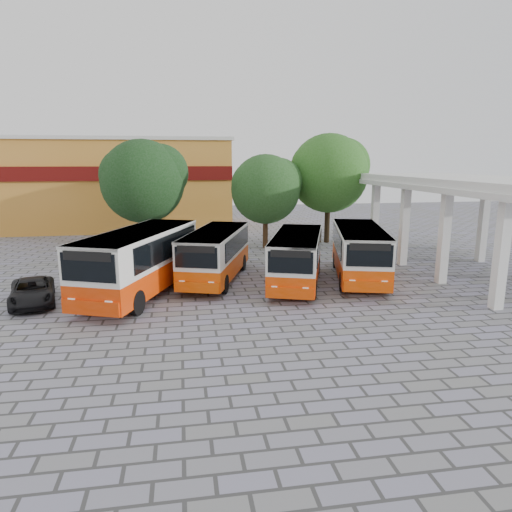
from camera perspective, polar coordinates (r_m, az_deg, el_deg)
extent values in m
plane|color=slate|center=(21.24, 6.17, -5.51)|extent=(90.00, 90.00, 0.00)
cube|color=silver|center=(21.96, 28.34, 0.41)|extent=(0.45, 0.45, 5.00)
cube|color=silver|center=(33.07, 14.64, 4.88)|extent=(0.45, 0.45, 5.00)
cube|color=silver|center=(35.54, 22.51, 4.82)|extent=(0.45, 0.45, 5.00)
cube|color=silver|center=(28.46, 25.21, 8.51)|extent=(6.60, 15.60, 0.40)
cube|color=silver|center=(28.48, 25.15, 7.81)|extent=(6.80, 15.80, 0.30)
cube|color=orange|center=(45.90, -16.35, 8.54)|extent=(20.00, 10.00, 8.00)
cube|color=#590C0A|center=(40.80, -17.30, 9.80)|extent=(20.00, 0.20, 1.20)
cube|color=silver|center=(45.88, -16.66, 13.71)|extent=(20.40, 10.40, 0.30)
cube|color=red|center=(22.42, -14.20, -2.33)|extent=(5.51, 8.86, 1.12)
cube|color=silver|center=(22.13, -14.38, 1.04)|extent=(5.51, 8.86, 1.56)
cube|color=silver|center=(22.01, -14.47, 2.88)|extent=(5.56, 8.88, 0.13)
cube|color=black|center=(22.29, -17.70, 0.96)|extent=(2.64, 6.55, 1.12)
cube|color=black|center=(22.05, -11.02, 1.20)|extent=(2.64, 6.55, 1.12)
cube|color=black|center=(17.96, -15.52, -1.45)|extent=(2.15, 0.89, 1.12)
cube|color=black|center=(17.87, -15.59, -0.06)|extent=(1.90, 0.80, 0.36)
cylinder|color=black|center=(20.03, -18.07, -5.54)|extent=(0.30, 1.06, 1.06)
cylinder|color=black|center=(19.79, -11.45, -5.39)|extent=(0.30, 1.06, 1.06)
cylinder|color=black|center=(25.32, -16.24, -1.82)|extent=(0.30, 1.06, 1.06)
cylinder|color=black|center=(25.13, -11.03, -1.66)|extent=(0.30, 1.06, 1.06)
cube|color=#E44700|center=(24.51, -5.01, -1.10)|extent=(4.40, 7.70, 0.97)
cube|color=silver|center=(24.28, -5.06, 1.57)|extent=(4.40, 7.70, 1.36)
cube|color=silver|center=(24.18, -5.09, 3.03)|extent=(4.44, 7.71, 0.11)
cube|color=black|center=(24.22, -7.72, 1.52)|extent=(1.94, 5.80, 0.97)
cube|color=black|center=(24.38, -2.42, 1.69)|extent=(1.94, 5.80, 0.97)
cube|color=black|center=(20.65, -4.28, -0.21)|extent=(1.90, 0.67, 0.97)
cube|color=black|center=(20.57, -4.30, 0.84)|extent=(1.68, 0.60, 0.31)
cylinder|color=black|center=(22.23, -7.08, -3.50)|extent=(0.26, 0.92, 0.92)
cylinder|color=black|center=(22.39, -1.98, -3.31)|extent=(0.26, 0.92, 0.92)
cylinder|color=black|center=(26.88, -7.50, -0.81)|extent=(0.26, 0.92, 0.92)
cylinder|color=black|center=(27.01, -3.28, -0.66)|extent=(0.26, 0.92, 0.92)
cube|color=#E43B00|center=(23.59, 5.10, -1.64)|extent=(4.43, 7.62, 0.96)
cube|color=silver|center=(23.35, 5.15, 1.10)|extent=(4.43, 7.62, 1.34)
cube|color=silver|center=(23.24, 5.18, 2.60)|extent=(4.47, 7.63, 0.11)
cube|color=black|center=(23.09, 2.47, 1.06)|extent=(1.99, 5.72, 0.96)
cube|color=black|center=(23.64, 7.77, 1.21)|extent=(1.99, 5.72, 0.96)
cube|color=black|center=(19.88, 7.77, -0.82)|extent=(1.87, 0.68, 0.96)
cube|color=black|center=(19.80, 7.80, 0.26)|extent=(1.66, 0.62, 0.31)
cylinder|color=black|center=(21.22, 4.08, -4.20)|extent=(0.26, 0.91, 0.91)
cylinder|color=black|center=(21.75, 9.15, -3.92)|extent=(0.26, 0.91, 0.91)
cylinder|color=black|center=(25.71, 1.65, -1.30)|extent=(0.26, 0.91, 0.91)
cylinder|color=black|center=(26.15, 5.90, -1.14)|extent=(0.26, 0.91, 0.91)
cube|color=#E34100|center=(25.21, 12.69, -0.90)|extent=(4.26, 8.04, 1.01)
cube|color=silver|center=(24.97, 12.82, 1.82)|extent=(4.26, 8.04, 1.42)
cube|color=silver|center=(24.87, 12.89, 3.29)|extent=(4.30, 8.05, 0.12)
cube|color=black|center=(24.56, 10.28, 1.79)|extent=(1.72, 6.14, 1.01)
cube|color=black|center=(25.43, 15.28, 1.90)|extent=(1.72, 6.14, 1.01)
cube|color=black|center=(21.50, 16.66, 0.04)|extent=(2.01, 0.59, 1.01)
cube|color=black|center=(21.42, 16.72, 1.10)|extent=(1.78, 0.54, 0.33)
cylinder|color=black|center=(22.67, 12.55, -3.35)|extent=(0.27, 0.96, 0.96)
cylinder|color=black|center=(23.51, 17.27, -3.06)|extent=(0.27, 0.96, 0.96)
cylinder|color=black|center=(27.24, 8.68, -0.63)|extent=(0.27, 0.96, 0.96)
cylinder|color=black|center=(27.94, 12.74, -0.47)|extent=(0.27, 0.96, 0.96)
cylinder|color=#3F2D1B|center=(33.58, -13.72, 3.84)|extent=(0.40, 0.40, 3.62)
sphere|color=black|center=(33.30, -13.99, 9.04)|extent=(5.83, 5.83, 5.83)
sphere|color=black|center=(33.51, -11.98, 10.15)|extent=(4.08, 4.08, 4.08)
sphere|color=black|center=(33.18, -15.83, 9.69)|extent=(3.79, 3.79, 3.79)
cylinder|color=#482E19|center=(33.40, 1.18, 3.73)|extent=(0.38, 0.38, 3.16)
sphere|color=#1B4516|center=(33.12, 1.20, 8.35)|extent=(4.98, 4.98, 4.98)
sphere|color=#1B4516|center=(33.58, 2.80, 9.23)|extent=(3.49, 3.49, 3.49)
sphere|color=#1B4516|center=(32.75, -0.25, 8.96)|extent=(3.24, 3.24, 3.24)
cylinder|color=black|center=(35.93, 8.90, 4.78)|extent=(0.41, 0.41, 3.91)
sphere|color=#255A17|center=(35.68, 9.08, 10.17)|extent=(5.97, 5.97, 5.97)
sphere|color=#255A17|center=(36.34, 10.78, 11.08)|extent=(4.18, 4.18, 4.18)
sphere|color=#255A17|center=(35.16, 7.56, 10.92)|extent=(3.88, 3.88, 3.88)
imported|color=black|center=(22.82, -26.18, -4.02)|extent=(2.78, 4.31, 1.11)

